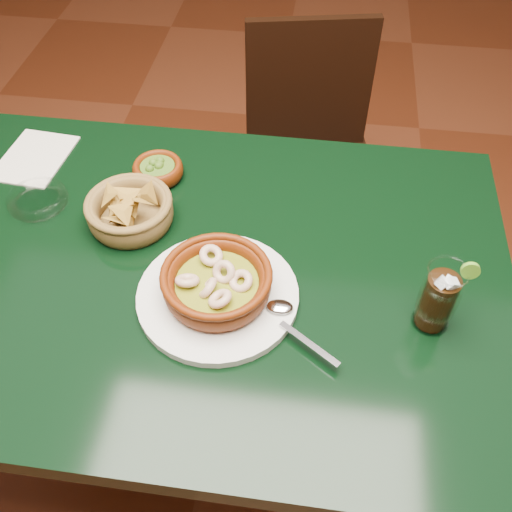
# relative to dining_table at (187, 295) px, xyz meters

# --- Properties ---
(ground) EXTENTS (7.00, 7.00, 0.00)m
(ground) POSITION_rel_dining_table_xyz_m (0.00, 0.00, -0.65)
(ground) COLOR #471C0C
(ground) RESTS_ON ground
(dining_table) EXTENTS (1.20, 0.80, 0.75)m
(dining_table) POSITION_rel_dining_table_xyz_m (0.00, 0.00, 0.00)
(dining_table) COLOR black
(dining_table) RESTS_ON ground
(dining_chair) EXTENTS (0.46, 0.46, 0.83)m
(dining_chair) POSITION_rel_dining_table_xyz_m (0.20, 0.70, -0.19)
(dining_chair) COLOR black
(dining_chair) RESTS_ON ground
(shrimp_plate) EXTENTS (0.36, 0.28, 0.08)m
(shrimp_plate) POSITION_rel_dining_table_xyz_m (0.08, -0.07, 0.13)
(shrimp_plate) COLOR silver
(shrimp_plate) RESTS_ON dining_table
(chip_basket) EXTENTS (0.20, 0.20, 0.12)m
(chip_basket) POSITION_rel_dining_table_xyz_m (-0.12, 0.09, 0.13)
(chip_basket) COLOR brown
(chip_basket) RESTS_ON dining_table
(guacamole_ramekin) EXTENTS (0.12, 0.12, 0.04)m
(guacamole_ramekin) POSITION_rel_dining_table_xyz_m (-0.10, 0.23, 0.12)
(guacamole_ramekin) COLOR #4F1B05
(guacamole_ramekin) RESTS_ON dining_table
(cola_drink) EXTENTS (0.13, 0.13, 0.15)m
(cola_drink) POSITION_rel_dining_table_xyz_m (0.44, -0.07, 0.16)
(cola_drink) COLOR white
(cola_drink) RESTS_ON dining_table
(glass_ashtray) EXTENTS (0.13, 0.13, 0.03)m
(glass_ashtray) POSITION_rel_dining_table_xyz_m (-0.32, 0.11, 0.11)
(glass_ashtray) COLOR white
(glass_ashtray) RESTS_ON dining_table
(paper_menu) EXTENTS (0.15, 0.19, 0.00)m
(paper_menu) POSITION_rel_dining_table_xyz_m (-0.39, 0.25, 0.10)
(paper_menu) COLOR beige
(paper_menu) RESTS_ON dining_table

